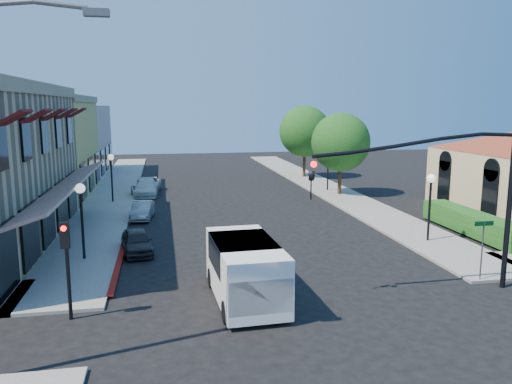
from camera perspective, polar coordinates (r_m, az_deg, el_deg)
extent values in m
plane|color=black|center=(17.15, 6.97, -14.21)|extent=(120.00, 120.00, 0.00)
cube|color=gray|center=(42.64, -15.77, 0.11)|extent=(3.50, 50.00, 0.12)
cube|color=gray|center=(44.60, 7.23, 0.82)|extent=(3.50, 50.00, 0.12)
cube|color=maroon|center=(24.02, -15.20, -7.39)|extent=(0.25, 10.00, 0.06)
cube|color=tan|center=(26.55, -23.71, 10.80)|extent=(0.50, 18.20, 0.60)
cube|color=#561416|center=(26.62, -20.81, 0.71)|extent=(1.75, 17.00, 0.67)
cube|color=#551111|center=(19.58, -25.98, 7.63)|extent=(1.02, 1.50, 0.60)
cube|color=#551111|center=(22.88, -23.77, 7.96)|extent=(1.02, 1.50, 0.60)
cube|color=#551111|center=(26.20, -22.11, 8.19)|extent=(1.02, 1.50, 0.60)
cube|color=#551111|center=(29.55, -20.83, 8.37)|extent=(1.02, 1.50, 0.60)
cube|color=#551111|center=(32.90, -19.80, 8.51)|extent=(1.02, 1.50, 0.60)
cube|color=black|center=(19.96, -26.68, -6.84)|extent=(0.12, 2.60, 2.60)
cube|color=black|center=(23.13, -24.41, -4.49)|extent=(0.12, 2.60, 2.60)
cube|color=black|center=(26.36, -22.70, -2.70)|extent=(0.12, 2.60, 2.60)
cube|color=black|center=(29.63, -21.36, -1.30)|extent=(0.12, 2.60, 2.60)
cube|color=black|center=(32.92, -20.30, -0.19)|extent=(0.12, 2.60, 2.60)
cube|color=tan|center=(42.38, -25.27, 4.59)|extent=(10.00, 12.00, 7.60)
cube|color=#C39994|center=(54.07, -22.11, 5.41)|extent=(10.00, 12.00, 7.00)
cube|color=black|center=(33.12, 25.17, -0.10)|extent=(0.12, 1.40, 2.80)
cube|color=black|center=(37.23, 20.70, 1.19)|extent=(0.12, 1.40, 2.80)
cube|color=#174F16|center=(29.90, 23.41, -4.48)|extent=(1.40, 8.00, 1.10)
cylinder|color=#321E14|center=(39.79, 9.53, 1.12)|extent=(0.28, 0.28, 2.10)
sphere|color=#174F16|center=(39.45, 9.66, 5.65)|extent=(4.56, 4.56, 4.56)
cylinder|color=#321E14|center=(49.20, 5.53, 2.95)|extent=(0.28, 0.28, 2.27)
sphere|color=#174F16|center=(48.91, 5.59, 6.92)|extent=(4.94, 4.94, 4.94)
cylinder|color=black|center=(21.22, 26.92, -2.03)|extent=(0.20, 0.20, 6.00)
cylinder|color=black|center=(18.74, 18.00, 5.17)|extent=(7.80, 0.14, 0.14)
imported|color=black|center=(17.31, 6.43, 2.24)|extent=(0.20, 0.16, 1.00)
sphere|color=#FF0C0C|center=(17.11, 6.62, 3.16)|extent=(0.22, 0.22, 0.22)
cylinder|color=black|center=(17.57, -20.66, -8.95)|extent=(0.12, 0.12, 3.00)
cube|color=black|center=(17.04, -21.02, -4.64)|extent=(0.28, 0.22, 0.85)
sphere|color=#FF0C0C|center=(16.87, -21.15, -3.92)|extent=(0.18, 0.18, 0.18)
cylinder|color=#595B5E|center=(13.48, -25.39, 18.69)|extent=(3.00, 0.12, 0.12)
cube|color=#595B5E|center=(13.17, -17.78, 18.94)|extent=(0.60, 0.25, 0.18)
cylinder|color=#595B5E|center=(21.86, 24.41, -6.24)|extent=(0.06, 0.06, 2.50)
cube|color=#0C591E|center=(21.59, 24.62, -3.30)|extent=(0.80, 0.04, 0.18)
cylinder|color=black|center=(23.80, -19.22, -3.77)|extent=(0.12, 0.12, 3.20)
sphere|color=white|center=(23.47, -19.46, 0.39)|extent=(0.44, 0.44, 0.44)
cylinder|color=black|center=(37.47, -16.14, 1.18)|extent=(0.12, 0.12, 3.20)
sphere|color=white|center=(37.26, -16.27, 3.84)|extent=(0.44, 0.44, 0.44)
cylinder|color=black|center=(27.05, 19.19, -2.18)|extent=(0.12, 0.12, 3.20)
sphere|color=white|center=(26.76, 19.40, 1.49)|extent=(0.44, 0.44, 0.44)
cylinder|color=black|center=(41.48, 8.21, 2.27)|extent=(0.12, 0.12, 3.20)
sphere|color=white|center=(41.29, 8.27, 4.68)|extent=(0.44, 0.44, 0.44)
cube|color=white|center=(18.08, -1.24, -8.83)|extent=(2.35, 5.04, 2.03)
cube|color=white|center=(16.15, 0.36, -11.57)|extent=(2.11, 0.76, 1.13)
cube|color=black|center=(16.32, 0.04, -9.24)|extent=(1.92, 0.19, 1.01)
cube|color=black|center=(18.24, -1.47, -6.99)|extent=(2.29, 3.02, 1.01)
cylinder|color=black|center=(16.65, -3.31, -13.52)|extent=(0.31, 0.75, 0.74)
cylinder|color=black|center=(19.76, -5.02, -9.71)|extent=(0.31, 0.75, 0.74)
cylinder|color=black|center=(17.05, 3.21, -12.94)|extent=(0.31, 0.75, 0.74)
cylinder|color=black|center=(20.10, 0.47, -9.33)|extent=(0.31, 0.75, 0.74)
imported|color=black|center=(24.62, -13.48, -5.52)|extent=(1.79, 3.49, 1.14)
imported|color=#97999C|center=(31.89, -12.87, -2.06)|extent=(1.50, 3.41, 1.09)
imported|color=silver|center=(40.04, -12.46, 0.46)|extent=(1.94, 4.38, 1.25)
imported|color=#B3B5B9|center=(41.41, -12.41, 0.75)|extent=(2.48, 4.60, 1.23)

